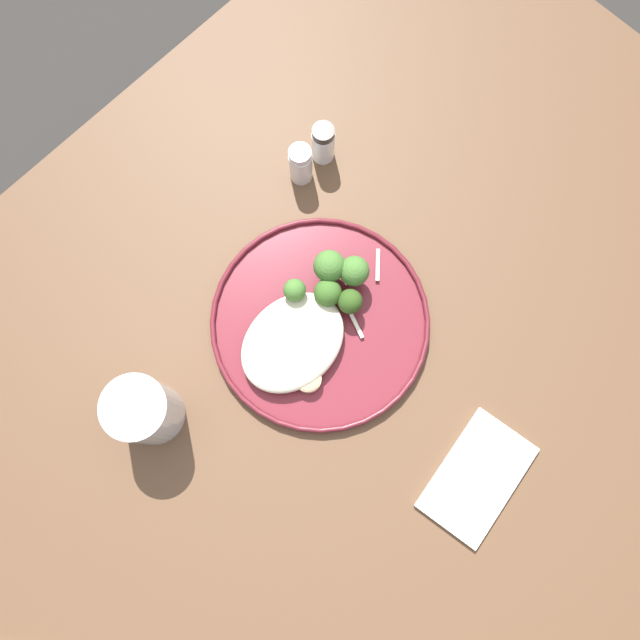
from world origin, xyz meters
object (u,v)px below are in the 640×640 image
Objects in this scene: dinner_plate at (320,322)px; seared_scallop_front_small at (295,359)px; seared_scallop_left_edge at (262,376)px; pepper_shaker at (323,143)px; broccoli_floret_small_sprig at (350,302)px; water_glass at (146,411)px; broccoli_floret_front_edge at (328,293)px; seared_scallop_rear_pale at (308,379)px; salt_shaker at (301,164)px; broccoli_floret_near_rim at (329,266)px; seared_scallop_tiny_bay at (290,342)px; broccoli_floret_center_pile at (354,272)px; broccoli_floret_split_head at (295,291)px; folded_napkin at (477,477)px.

dinner_plate is 10.54× the size of seared_scallop_front_small.
pepper_shaker is (0.28, 0.17, 0.01)m from seared_scallop_left_edge.
seared_scallop_front_small is at bearing -167.15° from dinner_plate.
broccoli_floret_small_sprig is 0.46× the size of water_glass.
water_glass reaches higher than seared_scallop_left_edge.
seared_scallop_front_small is 0.09m from broccoli_floret_front_edge.
seared_scallop_rear_pale is 0.51× the size of salt_shaker.
broccoli_floret_near_rim is 1.25× the size of broccoli_floret_front_edge.
broccoli_floret_front_edge reaches higher than seared_scallop_tiny_bay.
broccoli_floret_front_edge is 0.19m from salt_shaker.
broccoli_floret_front_edge is 0.74× the size of salt_shaker.
water_glass is (-0.31, 0.06, -0.00)m from broccoli_floret_center_pile.
broccoli_floret_near_rim is at bearing 15.98° from seared_scallop_tiny_bay.
salt_shaker reaches higher than seared_scallop_front_small.
broccoli_floret_front_edge is at bearing -124.46° from salt_shaker.
seared_scallop_left_edge is 0.29m from salt_shaker.
pepper_shaker is at bearing 56.19° from broccoli_floret_center_pile.
water_glass is at bearing 161.94° from seared_scallop_tiny_bay.
broccoli_floret_small_sprig is 0.04m from broccoli_floret_center_pile.
salt_shaker reaches higher than broccoli_floret_small_sprig.
seared_scallop_front_small reaches higher than seared_scallop_tiny_bay.
seared_scallop_tiny_bay is 0.57× the size of broccoli_floret_center_pile.
broccoli_floret_split_head is at bearing -145.33° from pepper_shaker.
salt_shaker reaches higher than broccoli_floret_split_head.
broccoli_floret_split_head is 0.78× the size of salt_shaker.
broccoli_floret_front_edge reaches higher than dinner_plate.
seared_scallop_rear_pale is 1.02× the size of seared_scallop_tiny_bay.
broccoli_floret_split_head is at bearing 152.62° from broccoli_floret_center_pile.
water_glass is (-0.28, 0.08, 0.00)m from broccoli_floret_small_sprig.
broccoli_floret_front_edge is 0.74× the size of pepper_shaker.
broccoli_floret_split_head is (-0.03, 0.03, 0.00)m from broccoli_floret_front_edge.
dinner_plate is at bearing -128.62° from salt_shaker.
water_glass reaches higher than seared_scallop_front_small.
broccoli_floret_small_sprig is (0.04, -0.01, 0.03)m from dinner_plate.
seared_scallop_left_edge is at bearing 161.44° from seared_scallop_front_small.
water_glass reaches higher than broccoli_floret_split_head.
water_glass reaches higher than folded_napkin.
dinner_plate is at bearing -153.32° from broccoli_floret_front_edge.
salt_shaker is (0.08, 0.13, -0.02)m from broccoli_floret_near_rim.
pepper_shaker is at bearing 13.79° from water_glass.
seared_scallop_rear_pale is 0.25m from folded_napkin.
seared_scallop_tiny_bay is 0.12m from broccoli_floret_center_pile.
broccoli_floret_split_head is at bearing 22.79° from seared_scallop_left_edge.
seared_scallop_front_small is at bearing 179.78° from broccoli_floret_small_sprig.
broccoli_floret_center_pile is (0.07, 0.01, 0.04)m from dinner_plate.
seared_scallop_rear_pale is 0.15m from broccoli_floret_center_pile.
seared_scallop_front_small is (0.01, 0.03, 0.00)m from seared_scallop_rear_pale.
water_glass reaches higher than salt_shaker.
broccoli_floret_near_rim is at bearing -121.43° from salt_shaker.
pepper_shaker is at bearing 40.95° from seared_scallop_rear_pale.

